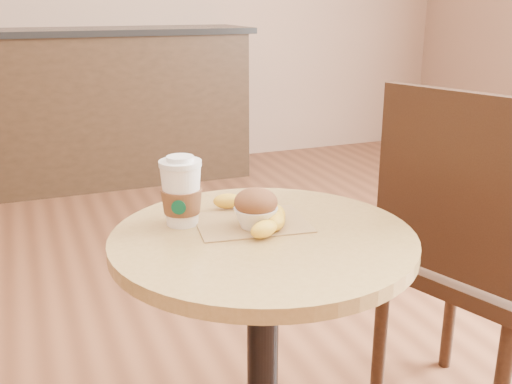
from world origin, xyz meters
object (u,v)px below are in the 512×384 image
chair_right (470,255)px  coffee_cup (181,194)px  cafe_table (263,334)px  muffin (256,208)px  banana (258,212)px

chair_right → coffee_cup: (-0.79, 0.02, 0.26)m
cafe_table → chair_right: chair_right is taller
cafe_table → muffin: bearing=92.0°
cafe_table → banana: (0.02, 0.07, 0.26)m
cafe_table → muffin: 0.29m
chair_right → banana: chair_right is taller
banana → coffee_cup: bearing=165.8°
cafe_table → banana: size_ratio=2.84×
coffee_cup → banana: size_ratio=0.58×
muffin → chair_right: bearing=5.0°
chair_right → banana: (-0.63, -0.02, 0.21)m
chair_right → muffin: size_ratio=10.61×
coffee_cup → banana: 0.17m
chair_right → banana: bearing=73.6°
muffin → banana: muffin is taller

